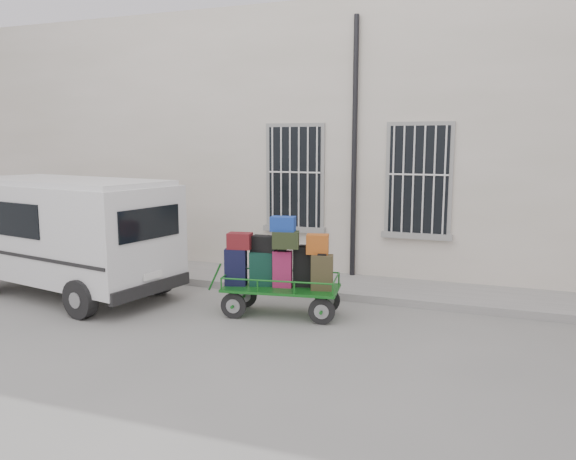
# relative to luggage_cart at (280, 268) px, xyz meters

# --- Properties ---
(ground) EXTENTS (80.00, 80.00, 0.00)m
(ground) POSITION_rel_luggage_cart_xyz_m (-0.34, -0.10, -0.85)
(ground) COLOR slate
(ground) RESTS_ON ground
(building) EXTENTS (24.00, 5.15, 6.00)m
(building) POSITION_rel_luggage_cart_xyz_m (-0.34, 5.40, 2.15)
(building) COLOR beige
(building) RESTS_ON ground
(sidewalk) EXTENTS (24.00, 1.70, 0.15)m
(sidewalk) POSITION_rel_luggage_cart_xyz_m (-0.34, 2.10, -0.78)
(sidewalk) COLOR gray
(sidewalk) RESTS_ON ground
(luggage_cart) EXTENTS (2.39, 1.18, 1.76)m
(luggage_cart) POSITION_rel_luggage_cart_xyz_m (0.00, 0.00, 0.00)
(luggage_cart) COLOR black
(luggage_cart) RESTS_ON ground
(van) EXTENTS (4.86, 2.78, 2.31)m
(van) POSITION_rel_luggage_cart_xyz_m (-4.43, -0.15, 0.47)
(van) COLOR silver
(van) RESTS_ON ground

